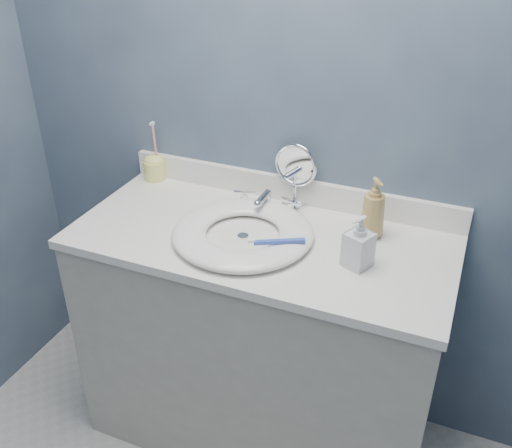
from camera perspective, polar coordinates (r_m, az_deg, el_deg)
The scene contains 12 objects.
back_wall at distance 1.91m, azimuth 3.73°, elevation 11.01°, with size 2.20×0.02×2.40m, color #404A60.
vanity_cabinet at distance 2.09m, azimuth 0.45°, elevation -11.89°, with size 1.20×0.55×0.85m, color #B6B2A6.
countertop at distance 1.83m, azimuth 0.50°, elevation -1.62°, with size 1.22×0.57×0.03m, color white.
backsplash at distance 2.01m, azimuth 3.35°, elevation 3.50°, with size 1.22×0.02×0.09m, color white.
basin at distance 1.80m, azimuth -1.33°, elevation -0.84°, with size 0.45×0.45×0.04m, color white, non-canonical shape.
drain at distance 1.81m, azimuth -1.32°, elevation -1.25°, with size 0.04×0.04×0.01m, color silver.
faucet at distance 1.95m, azimuth 1.01°, elevation 2.13°, with size 0.25×0.13×0.07m.
makeup_mirror at distance 1.95m, azimuth 3.97°, elevation 5.20°, with size 0.16×0.09×0.23m.
soap_bottle_amber at distance 1.81m, azimuth 11.67°, elevation 1.55°, with size 0.08×0.08×0.20m, color #AC8B4D.
soap_bottle_clear at distance 1.66m, azimuth 10.25°, elevation -1.76°, with size 0.07×0.07×0.16m, color silver.
toothbrush_holder at distance 2.20m, azimuth -10.13°, elevation 5.70°, with size 0.08×0.08×0.23m.
toothbrush_lying at distance 1.71m, azimuth 2.13°, elevation -1.78°, with size 0.16×0.09×0.02m.
Camera 1 is at (0.58, -0.46, 1.83)m, focal length 40.00 mm.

